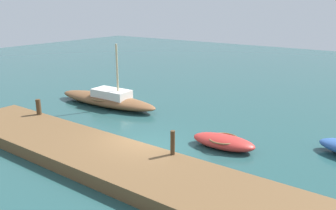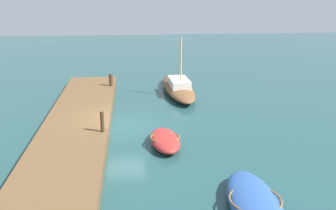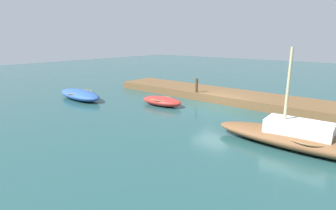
# 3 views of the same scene
# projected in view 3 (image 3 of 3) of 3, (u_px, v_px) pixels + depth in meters

# --- Properties ---
(ground_plane) EXTENTS (84.00, 84.00, 0.00)m
(ground_plane) POSITION_uv_depth(u_px,v_px,m) (215.00, 106.00, 17.99)
(ground_plane) COLOR #234C4C
(dock_platform) EXTENTS (19.96, 3.45, 0.56)m
(dock_platform) POSITION_uv_depth(u_px,v_px,m) (231.00, 96.00, 19.65)
(dock_platform) COLOR brown
(dock_platform) RESTS_ON ground_plane
(motorboat_blue) EXTENTS (4.79, 2.02, 0.70)m
(motorboat_blue) POSITION_uv_depth(u_px,v_px,m) (80.00, 94.00, 19.94)
(motorboat_blue) COLOR #2D569E
(motorboat_blue) RESTS_ON ground_plane
(sailboat_brown) EXTENTS (7.93, 2.32, 4.11)m
(sailboat_brown) POSITION_uv_depth(u_px,v_px,m) (308.00, 140.00, 10.81)
(sailboat_brown) COLOR brown
(sailboat_brown) RESTS_ON ground_plane
(dinghy_red) EXTENTS (3.13, 1.59, 0.61)m
(dinghy_red) POSITION_uv_depth(u_px,v_px,m) (162.00, 101.00, 18.09)
(dinghy_red) COLOR #B72D28
(dinghy_red) RESTS_ON ground_plane
(mooring_post_mid_west) EXTENTS (0.19, 0.19, 1.03)m
(mooring_post_mid_west) POSITION_uv_depth(u_px,v_px,m) (197.00, 85.00, 19.65)
(mooring_post_mid_west) COLOR #47331E
(mooring_post_mid_west) RESTS_ON dock_platform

